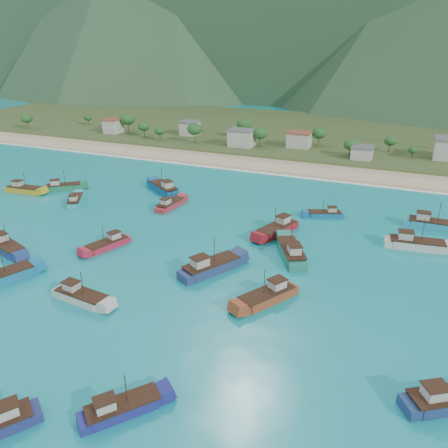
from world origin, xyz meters
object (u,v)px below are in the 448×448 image
at_px(boat_14, 63,187).
at_px(boat_13, 7,247).
at_px(boat_10, 122,409).
at_px(boat_29, 268,297).
at_px(boat_9, 448,401).
at_px(boat_23, 75,201).
at_px(boat_18, 81,297).
at_px(boat_7, 210,267).
at_px(boat_21, 1,278).
at_px(boat_15, 108,245).
at_px(boat_0, 24,190).
at_px(boat_25, 325,215).
at_px(boat_26, 170,205).
at_px(boat_16, 416,244).
at_px(boat_20, 291,253).
at_px(boat_27, 432,225).
at_px(boat_5, 277,230).
at_px(boat_4, 164,189).

bearing_deg(boat_14, boat_13, -13.83).
distance_m(boat_10, boat_29, 30.66).
distance_m(boat_9, boat_23, 96.60).
bearing_deg(boat_23, boat_29, -54.23).
bearing_deg(boat_13, boat_9, 101.88).
bearing_deg(boat_18, boat_7, 143.68).
bearing_deg(boat_21, boat_15, 87.98).
relative_size(boat_0, boat_13, 0.97).
height_order(boat_0, boat_15, boat_0).
distance_m(boat_7, boat_9, 43.80).
xyz_separation_m(boat_21, boat_23, (-15.77, 38.30, -0.23)).
relative_size(boat_25, boat_26, 0.89).
height_order(boat_0, boat_29, boat_29).
distance_m(boat_16, boat_23, 84.43).
bearing_deg(boat_20, boat_18, -161.55).
bearing_deg(boat_14, boat_0, -93.72).
bearing_deg(boat_29, boat_15, 20.94).
xyz_separation_m(boat_7, boat_20, (12.40, 11.99, -0.02)).
bearing_deg(boat_13, boat_23, -148.08).
height_order(boat_9, boat_25, boat_9).
bearing_deg(boat_27, boat_10, -24.89).
bearing_deg(boat_21, boat_10, -1.10).
bearing_deg(boat_29, boat_9, -176.19).
bearing_deg(boat_5, boat_21, 65.19).
height_order(boat_9, boat_26, boat_9).
bearing_deg(boat_9, boat_18, -124.08).
distance_m(boat_14, boat_20, 74.08).
bearing_deg(boat_21, boat_0, 154.30).
bearing_deg(boat_14, boat_15, 13.48).
relative_size(boat_13, boat_16, 0.94).
xyz_separation_m(boat_4, boat_23, (-17.16, -17.32, -0.34)).
xyz_separation_m(boat_9, boat_23, (-88.41, 38.91, -0.14)).
xyz_separation_m(boat_5, boat_9, (33.05, -40.86, -0.10)).
bearing_deg(boat_5, boat_4, -2.20).
relative_size(boat_9, boat_18, 1.04).
xyz_separation_m(boat_7, boat_14, (-59.95, 27.92, -0.21)).
distance_m(boat_9, boat_27, 57.57).
distance_m(boat_5, boat_29, 28.09).
distance_m(boat_7, boat_18, 23.54).
bearing_deg(boat_4, boat_13, -158.81).
bearing_deg(boat_14, boat_21, -9.43).
relative_size(boat_16, boat_21, 1.01).
bearing_deg(boat_26, boat_25, 18.80).
xyz_separation_m(boat_9, boat_13, (-81.98, 10.50, 0.01)).
bearing_deg(boat_29, boat_4, -13.05).
xyz_separation_m(boat_16, boat_29, (-22.45, -31.13, -0.09)).
relative_size(boat_14, boat_23, 1.03).
bearing_deg(boat_5, boat_0, 19.98).
relative_size(boat_4, boat_23, 1.30).
bearing_deg(boat_13, boat_14, -135.00).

